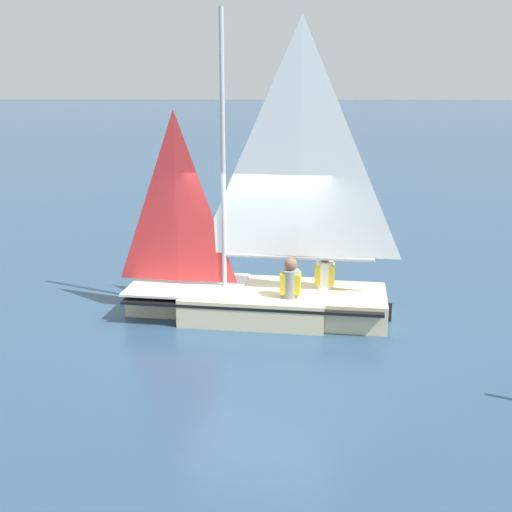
{
  "coord_description": "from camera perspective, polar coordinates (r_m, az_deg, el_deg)",
  "views": [
    {
      "loc": [
        -10.69,
        -0.32,
        4.02
      ],
      "look_at": [
        0.0,
        0.0,
        1.08
      ],
      "focal_mm": 45.0,
      "sensor_mm": 36.0,
      "label": 1
    }
  ],
  "objects": [
    {
      "name": "sailor_helm",
      "position": [
        10.83,
        3.07,
        -2.94
      ],
      "size": [
        0.33,
        0.37,
        1.16
      ],
      "rotation": [
        0.0,
        0.0,
        1.46
      ],
      "color": "black",
      "rests_on": "ground_plane"
    },
    {
      "name": "sailboat_main",
      "position": [
        11.19,
        0.36,
        -1.93
      ],
      "size": [
        2.16,
        4.65,
        5.14
      ],
      "rotation": [
        0.0,
        0.0,
        1.46
      ],
      "color": "beige",
      "rests_on": "ground_plane"
    },
    {
      "name": "sailor_crew",
      "position": [
        11.36,
        6.11,
        -2.12
      ],
      "size": [
        0.33,
        0.37,
        1.16
      ],
      "rotation": [
        0.0,
        0.0,
        1.46
      ],
      "color": "black",
      "rests_on": "ground_plane"
    },
    {
      "name": "ground_plane",
      "position": [
        11.43,
        -0.0,
        -5.22
      ],
      "size": [
        260.0,
        260.0,
        0.0
      ],
      "primitive_type": "plane",
      "color": "#2D4C6B"
    }
  ]
}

